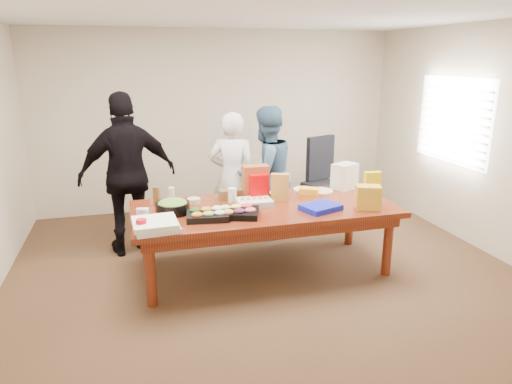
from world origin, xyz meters
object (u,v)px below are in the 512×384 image
object	(u,v)px
office_chair	(325,183)
conference_table	(265,239)
person_center	(233,178)
person_right	(266,174)
salad_bowl	(173,208)
sheet_cake	(254,202)

from	to	relation	value
office_chair	conference_table	bearing A→B (deg)	-155.12
person_center	person_right	size ratio (longest dim) A/B	0.97
conference_table	salad_bowl	world-z (taller)	salad_bowl
salad_bowl	office_chair	bearing A→B (deg)	29.61
person_right	salad_bowl	size ratio (longest dim) A/B	4.92
conference_table	person_center	world-z (taller)	person_center
person_center	salad_bowl	distance (m)	1.27
conference_table	office_chair	bearing A→B (deg)	45.72
sheet_cake	salad_bowl	distance (m)	0.88
person_center	person_right	distance (m)	0.43
person_center	salad_bowl	xyz separation A→B (m)	(-0.84, -0.95, -0.02)
person_center	conference_table	bearing A→B (deg)	119.68
conference_table	sheet_cake	xyz separation A→B (m)	(-0.10, 0.07, 0.41)
person_right	sheet_cake	bearing A→B (deg)	43.74
conference_table	person_right	size ratio (longest dim) A/B	1.64
conference_table	salad_bowl	size ratio (longest dim) A/B	8.05
office_chair	sheet_cake	bearing A→B (deg)	-158.81
office_chair	person_right	distance (m)	1.08
person_center	sheet_cake	size ratio (longest dim) A/B	4.45
office_chair	sheet_cake	size ratio (longest dim) A/B	3.10
office_chair	person_right	size ratio (longest dim) A/B	0.67
office_chair	salad_bowl	size ratio (longest dim) A/B	3.32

